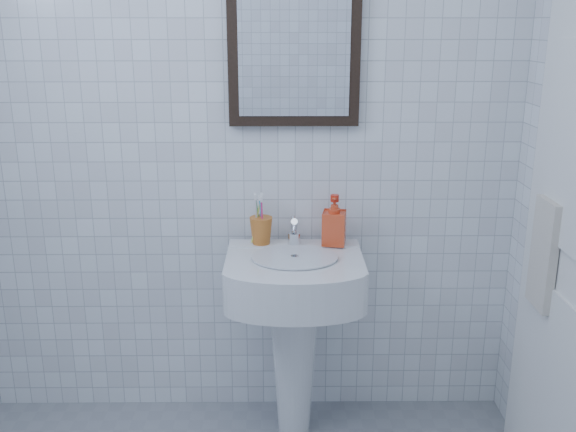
{
  "coord_description": "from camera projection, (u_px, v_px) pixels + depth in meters",
  "views": [
    {
      "loc": [
        0.16,
        -1.3,
        1.62
      ],
      "look_at": [
        0.17,
        0.86,
        0.97
      ],
      "focal_mm": 40.0,
      "sensor_mm": 36.0,
      "label": 1
    }
  ],
  "objects": [
    {
      "name": "washbasin",
      "position": [
        294.0,
        314.0,
        2.5
      ],
      "size": [
        0.51,
        0.38,
        0.79
      ],
      "color": "white",
      "rests_on": "ground"
    },
    {
      "name": "wall_mirror",
      "position": [
        294.0,
        43.0,
        2.4
      ],
      "size": [
        0.5,
        0.04,
        0.62
      ],
      "color": "black",
      "rests_on": "wall_back"
    },
    {
      "name": "towel_ring",
      "position": [
        556.0,
        203.0,
        2.12
      ],
      "size": [
        0.01,
        0.18,
        0.18
      ],
      "primitive_type": "torus",
      "rotation": [
        0.0,
        1.57,
        0.0
      ],
      "color": "silver",
      "rests_on": "wall_right"
    },
    {
      "name": "soap_dispenser",
      "position": [
        334.0,
        220.0,
        2.5
      ],
      "size": [
        0.1,
        0.1,
        0.2
      ],
      "primitive_type": "imported",
      "rotation": [
        0.0,
        0.0,
        -0.17
      ],
      "color": "red",
      "rests_on": "washbasin"
    },
    {
      "name": "hand_towel",
      "position": [
        544.0,
        254.0,
        2.17
      ],
      "size": [
        0.03,
        0.16,
        0.38
      ],
      "primitive_type": "cube",
      "color": "beige",
      "rests_on": "towel_ring"
    },
    {
      "name": "faucet",
      "position": [
        294.0,
        233.0,
        2.51
      ],
      "size": [
        0.05,
        0.11,
        0.12
      ],
      "color": "silver",
      "rests_on": "washbasin"
    },
    {
      "name": "toothbrush_cup",
      "position": [
        261.0,
        230.0,
        2.52
      ],
      "size": [
        0.1,
        0.1,
        0.11
      ],
      "primitive_type": null,
      "rotation": [
        0.0,
        0.0,
        0.12
      ],
      "color": "#C26724",
      "rests_on": "washbasin"
    },
    {
      "name": "wall_back",
      "position": [
        243.0,
        122.0,
        2.5
      ],
      "size": [
        2.2,
        0.02,
        2.5
      ],
      "primitive_type": "cube",
      "color": "silver",
      "rests_on": "ground"
    }
  ]
}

